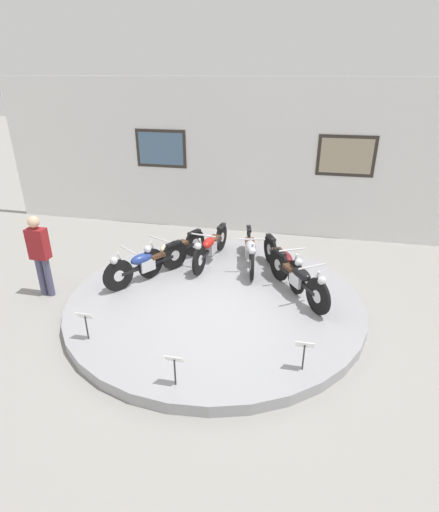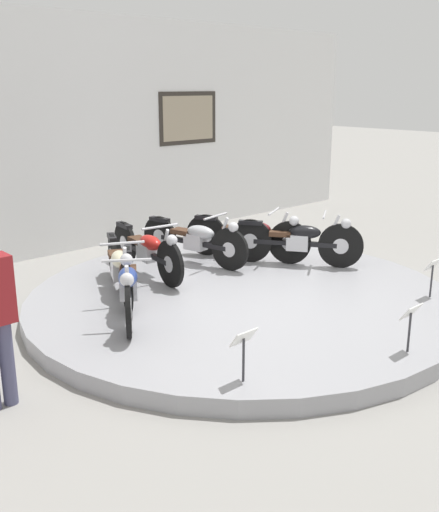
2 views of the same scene
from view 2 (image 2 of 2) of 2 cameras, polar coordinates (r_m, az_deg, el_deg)
ground_plane at (r=7.89m, az=2.09°, el=-4.87°), size 60.00×60.00×0.00m
display_platform at (r=7.86m, az=2.10°, el=-4.20°), size 5.53×5.53×0.20m
back_wall at (r=10.69m, az=-13.54°, el=11.16°), size 14.00×0.22×3.97m
motorcycle_blue at (r=7.05m, az=-8.69°, el=-2.62°), size 1.16×1.68×0.80m
motorcycle_cream at (r=7.78m, az=-9.50°, el=-0.92°), size 0.91×1.81×0.79m
motorcycle_red at (r=8.50m, az=-6.88°, el=0.68°), size 0.54×1.98×0.79m
motorcycle_silver at (r=9.03m, az=-2.29°, el=1.67°), size 0.57×1.95×0.79m
motorcycle_maroon at (r=9.21m, az=2.86°, el=2.03°), size 0.96×1.81×0.80m
motorcycle_black at (r=9.00m, az=7.45°, el=1.59°), size 1.19×1.69×0.81m
info_placard_front_left at (r=5.45m, az=2.31°, el=-8.39°), size 0.26×0.11×0.51m
info_placard_front_centre at (r=6.32m, az=17.73°, el=-5.64°), size 0.26×0.11×0.51m
info_placard_front_right at (r=8.03m, az=19.63°, el=-1.21°), size 0.26×0.11×0.51m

